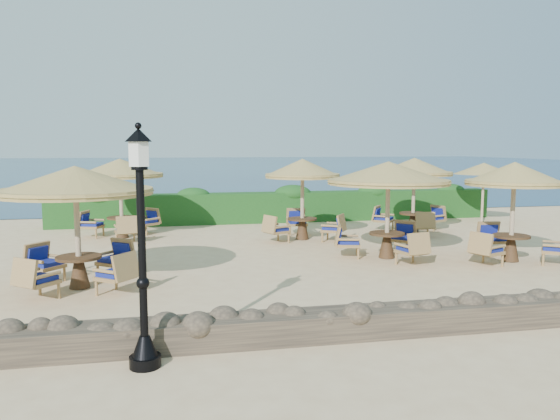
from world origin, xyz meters
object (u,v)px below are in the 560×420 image
object	(u,v)px
extra_parasol	(484,169)
cafe_set_5	(414,180)
lamp_post	(142,258)
cafe_set_3	(120,181)
cafe_set_4	(302,184)
cafe_set_1	(388,185)
cafe_set_0	(76,200)
cafe_set_2	(514,193)

from	to	relation	value
extra_parasol	cafe_set_5	size ratio (longest dim) A/B	0.87
lamp_post	cafe_set_3	size ratio (longest dim) A/B	1.16
cafe_set_4	cafe_set_1	bearing A→B (deg)	-65.24
cafe_set_0	lamp_post	bearing A→B (deg)	-71.35
lamp_post	cafe_set_5	xyz separation A→B (m)	(8.87, 10.36, 0.33)
extra_parasol	cafe_set_3	xyz separation A→B (m)	(-13.80, -0.78, -0.25)
extra_parasol	cafe_set_5	bearing A→B (deg)	-156.30
lamp_post	cafe_set_0	distance (m)	4.93
extra_parasol	cafe_set_1	world-z (taller)	cafe_set_1
cafe_set_1	cafe_set_3	xyz separation A→B (m)	(-7.42, 4.88, -0.09)
cafe_set_3	cafe_set_5	distance (m)	10.11
extra_parasol	cafe_set_2	size ratio (longest dim) A/B	0.87
cafe_set_3	cafe_set_1	bearing A→B (deg)	-33.33
cafe_set_5	cafe_set_0	bearing A→B (deg)	-151.34
cafe_set_2	lamp_post	bearing A→B (deg)	-150.42
cafe_set_0	cafe_set_5	size ratio (longest dim) A/B	1.19
cafe_set_0	cafe_set_2	bearing A→B (deg)	3.28
cafe_set_2	cafe_set_5	size ratio (longest dim) A/B	0.99
extra_parasol	lamp_post	bearing A→B (deg)	-136.40
cafe_set_4	cafe_set_5	bearing A→B (deg)	8.53
cafe_set_1	cafe_set_4	size ratio (longest dim) A/B	1.21
cafe_set_2	cafe_set_3	world-z (taller)	same
cafe_set_2	extra_parasol	bearing A→B (deg)	63.84
extra_parasol	cafe_set_0	bearing A→B (deg)	-152.60
extra_parasol	cafe_set_5	xyz separation A→B (m)	(-3.73, -1.64, -0.29)
cafe_set_2	cafe_set_1	bearing A→B (deg)	160.99
cafe_set_0	cafe_set_4	world-z (taller)	same
cafe_set_3	cafe_set_4	size ratio (longest dim) A/B	1.03
lamp_post	cafe_set_2	distance (m)	10.70
cafe_set_0	cafe_set_1	bearing A→B (deg)	12.22
cafe_set_0	cafe_set_4	xyz separation A→B (m)	(6.22, 5.07, -0.11)
cafe_set_0	cafe_set_2	world-z (taller)	same
cafe_set_0	cafe_set_4	bearing A→B (deg)	39.19
cafe_set_4	cafe_set_5	size ratio (longest dim) A/B	1.00
extra_parasol	cafe_set_4	distance (m)	8.27
lamp_post	extra_parasol	world-z (taller)	lamp_post
lamp_post	cafe_set_1	world-z (taller)	lamp_post
cafe_set_0	cafe_set_4	size ratio (longest dim) A/B	1.19
lamp_post	cafe_set_2	xyz separation A→B (m)	(9.30, 5.28, 0.29)
extra_parasol	cafe_set_1	size ratio (longest dim) A/B	0.72
cafe_set_3	cafe_set_4	bearing A→B (deg)	-14.28
extra_parasol	cafe_set_3	size ratio (longest dim) A/B	0.84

